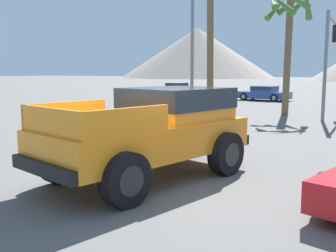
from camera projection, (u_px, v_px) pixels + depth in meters
name	position (u px, v px, depth m)	size (l,w,h in m)	color
ground_plane	(148.00, 183.00, 8.29)	(320.00, 320.00, 0.00)	#5B5956
orange_pickup_truck	(157.00, 127.00, 8.67)	(3.40, 5.41, 1.96)	orange
parked_car_silver	(177.00, 88.00, 39.98)	(2.31, 4.66, 1.22)	#B7BABF
parked_car_blue	(264.00, 93.00, 31.70)	(4.40, 2.45, 1.17)	#334C9E
traffic_light_crosswalk	(331.00, 45.00, 19.50)	(0.38, 4.36, 5.10)	slate
street_lamp_post	(193.00, 7.00, 16.40)	(0.90, 0.24, 8.40)	slate
palm_tree_short	(288.00, 23.00, 20.54)	(2.53, 2.47, 6.46)	brown
distant_mountain_range	(306.00, 54.00, 123.81)	(149.90, 73.34, 18.15)	gray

